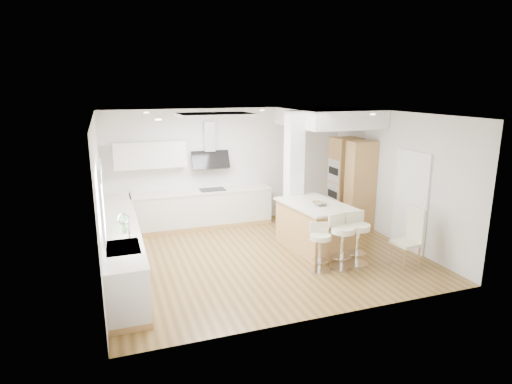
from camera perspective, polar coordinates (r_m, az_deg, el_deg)
name	(u,v)px	position (r m, az deg, el deg)	size (l,w,h in m)	color
ground	(264,256)	(8.68, 1.08, -8.47)	(6.00, 6.00, 0.00)	olive
ceiling	(264,256)	(8.68, 1.08, -8.47)	(6.00, 5.00, 0.02)	white
wall_back	(229,166)	(10.57, -3.64, 3.52)	(6.00, 0.04, 2.80)	silver
wall_left	(100,201)	(7.75, -20.13, -1.17)	(0.04, 5.00, 2.80)	silver
wall_right	(395,177)	(9.69, 17.99, 1.90)	(0.04, 5.00, 2.80)	silver
skylight	(215,115)	(8.38, -5.45, 10.21)	(4.10, 2.10, 0.06)	white
window_left	(101,197)	(6.80, -19.98, -0.61)	(0.06, 1.28, 1.07)	white
doorway_right	(410,202)	(9.31, 19.89, -1.26)	(0.05, 1.00, 2.10)	#474138
counter_left	(122,246)	(8.25, -17.49, -6.93)	(0.63, 4.50, 1.35)	tan
counter_back	(195,199)	(10.26, -8.07, -0.96)	(3.62, 0.63, 2.50)	tan
pillar	(294,175)	(9.50, 5.06, 2.30)	(0.35, 0.35, 2.80)	white
soffit	(328,117)	(10.20, 9.60, 9.77)	(1.78, 2.20, 0.40)	white
oven_column	(350,182)	(10.57, 12.45, 1.27)	(0.63, 1.21, 2.10)	tan
peninsula	(314,226)	(8.97, 7.78, -4.48)	(1.26, 1.73, 1.05)	tan
bar_stool_a	(320,245)	(7.93, 8.54, -6.95)	(0.49, 0.49, 0.89)	silver
bar_stool_b	(342,239)	(8.08, 11.34, -6.12)	(0.56, 0.56, 1.02)	silver
bar_stool_c	(357,236)	(8.32, 13.35, -5.67)	(0.47, 0.47, 1.01)	silver
dining_chair	(411,235)	(8.53, 19.94, -5.41)	(0.48, 0.48, 1.13)	beige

